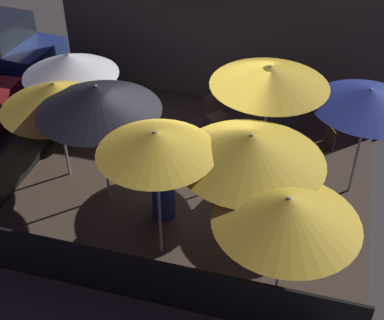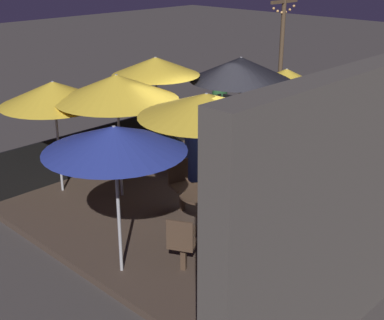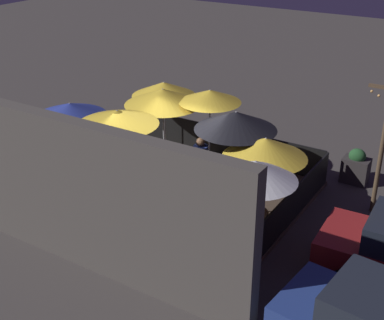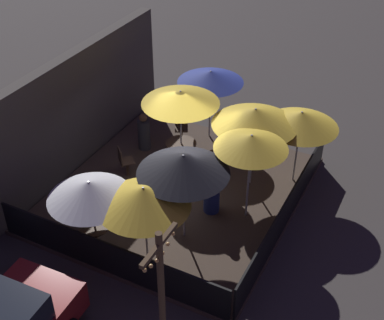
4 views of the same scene
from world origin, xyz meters
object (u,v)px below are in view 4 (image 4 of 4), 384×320
at_px(patio_umbrella_0, 181,97).
at_px(patio_umbrella_3, 301,119).
at_px(patio_umbrella_6, 211,77).
at_px(patio_chair_1, 124,161).
at_px(patio_chair_3, 204,163).
at_px(patio_umbrella_5, 144,197).
at_px(patio_chair_0, 164,181).
at_px(dining_table_1, 95,231).
at_px(light_post, 162,301).
at_px(patron_0, 144,133).
at_px(patio_umbrella_4, 255,117).
at_px(patio_umbrella_2, 183,164).
at_px(patron_2, 101,199).
at_px(patio_chair_2, 181,126).
at_px(dining_table_0, 181,147).
at_px(patron_1, 212,192).
at_px(patio_umbrella_1, 89,190).
at_px(patio_umbrella_7, 251,142).

bearing_deg(patio_umbrella_0, patio_umbrella_3, -76.73).
distance_m(patio_umbrella_6, patio_chair_1, 3.62).
bearing_deg(patio_chair_3, patio_umbrella_5, 111.96).
bearing_deg(patio_umbrella_3, patio_chair_0, 128.96).
xyz_separation_m(dining_table_1, light_post, (-2.06, -3.04, 1.35)).
height_order(patio_chair_0, patron_0, patron_0).
xyz_separation_m(patio_umbrella_4, patio_chair_0, (-1.64, 1.85, -1.65)).
bearing_deg(patio_umbrella_2, patio_chair_3, 14.00).
height_order(patio_umbrella_6, patron_2, patio_umbrella_6).
xyz_separation_m(dining_table_1, patio_chair_2, (5.23, 0.45, -0.09)).
bearing_deg(patio_umbrella_2, dining_table_0, 29.16).
bearing_deg(patio_umbrella_0, patron_1, -131.74).
bearing_deg(patio_umbrella_1, patio_chair_0, -10.71).
bearing_deg(patio_umbrella_7, patio_umbrella_1, 135.46).
relative_size(patio_umbrella_2, light_post, 0.67).
bearing_deg(patio_umbrella_0, patio_umbrella_5, -164.07).
height_order(patio_umbrella_3, patio_chair_3, patio_umbrella_3).
bearing_deg(patio_chair_1, patron_1, -52.66).
distance_m(patio_umbrella_2, patio_chair_3, 2.97).
bearing_deg(patron_1, patio_umbrella_1, 116.21).
distance_m(patio_umbrella_5, light_post, 3.00).
xyz_separation_m(patio_umbrella_1, patio_umbrella_7, (2.79, -2.75, 0.48)).
height_order(patron_1, light_post, light_post).
distance_m(patio_umbrella_1, patio_umbrella_7, 3.94).
height_order(patio_umbrella_0, patio_umbrella_1, patio_umbrella_0).
bearing_deg(patio_chair_0, dining_table_1, 157.85).
relative_size(patio_umbrella_0, patio_chair_3, 2.58).
bearing_deg(patio_umbrella_5, patron_1, -15.84).
xyz_separation_m(patio_umbrella_6, patio_chair_2, (-0.61, 0.68, -1.60)).
relative_size(patio_umbrella_1, patio_chair_1, 2.18).
height_order(dining_table_0, patron_0, patron_0).
relative_size(patio_umbrella_3, light_post, 0.61).
height_order(patio_umbrella_1, patio_umbrella_6, patio_umbrella_6).
distance_m(patio_umbrella_6, patron_1, 3.95).
relative_size(patio_chair_0, patron_0, 0.77).
bearing_deg(light_post, patio_chair_3, 18.80).
relative_size(patio_chair_3, light_post, 0.26).
distance_m(patio_umbrella_5, dining_table_1, 1.79).
distance_m(patron_1, light_post, 4.94).
distance_m(dining_table_0, patron_2, 3.11).
relative_size(patio_umbrella_2, patron_2, 1.99).
xyz_separation_m(patio_chair_2, patron_0, (-0.94, 0.79, 0.05)).
relative_size(patio_umbrella_1, patron_0, 1.70).
bearing_deg(patio_umbrella_5, patio_chair_2, 18.88).
relative_size(dining_table_0, patron_1, 0.65).
relative_size(patio_umbrella_2, dining_table_1, 3.29).
distance_m(patio_umbrella_5, dining_table_0, 4.10).
bearing_deg(patio_umbrella_6, patron_0, 136.45).
bearing_deg(patio_umbrella_4, patio_chair_3, 106.95).
distance_m(patio_umbrella_1, patio_chair_2, 5.42).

